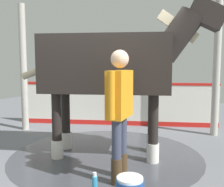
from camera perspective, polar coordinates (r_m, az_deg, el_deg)
The scene contains 8 objects.
ground_plane at distance 4.58m, azimuth -3.71°, elevation -14.22°, with size 16.00×16.00×0.02m, color slate.
wet_patch at distance 4.82m, azimuth -1.24°, elevation -13.00°, with size 3.35×3.35×0.00m, color #42444C.
barrier_wall at distance 6.95m, azimuth 1.46°, elevation -2.58°, with size 2.01×4.71×1.12m.
roof_post_near at distance 6.30m, azimuth 21.59°, elevation 5.06°, with size 0.16×0.16×3.01m, color #B7B2A8.
roof_post_far at distance 6.75m, azimuth -18.51°, elevation 5.23°, with size 0.16×0.16×3.01m, color #B7B2A8.
horse at distance 4.53m, azimuth 0.13°, elevation 5.93°, with size 1.72×3.28×2.67m.
handler at distance 3.54m, azimuth 1.65°, elevation -2.64°, with size 0.70×0.29×1.79m.
bottle_shampoo at distance 3.45m, azimuth -3.73°, elevation -18.91°, with size 0.07×0.07×0.28m.
Camera 1 is at (3.59, 2.34, 1.60)m, focal length 42.48 mm.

